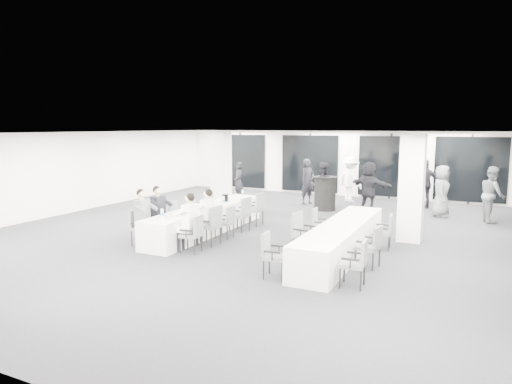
% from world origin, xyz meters
% --- Properties ---
extents(room, '(14.04, 16.04, 2.84)m').
position_xyz_m(room, '(0.89, 1.11, 1.39)').
color(room, '#232328').
rests_on(room, ground).
extents(column_left, '(0.60, 0.60, 2.80)m').
position_xyz_m(column_left, '(-2.80, 3.20, 1.40)').
color(column_left, white).
rests_on(column_left, floor).
extents(column_right, '(0.60, 0.60, 2.80)m').
position_xyz_m(column_right, '(4.20, 1.00, 1.40)').
color(column_right, white).
rests_on(column_right, floor).
extents(banquet_table_main, '(0.90, 5.00, 0.75)m').
position_xyz_m(banquet_table_main, '(-1.10, -0.54, 0.38)').
color(banquet_table_main, silver).
rests_on(banquet_table_main, floor).
extents(banquet_table_side, '(0.90, 5.00, 0.75)m').
position_xyz_m(banquet_table_side, '(2.95, -1.15, 0.38)').
color(banquet_table_side, silver).
rests_on(banquet_table_side, floor).
extents(cocktail_table, '(0.87, 0.87, 1.21)m').
position_xyz_m(cocktail_table, '(0.85, 4.34, 0.61)').
color(cocktail_table, black).
rests_on(cocktail_table, floor).
extents(chair_main_left_near, '(0.50, 0.55, 0.91)m').
position_xyz_m(chair_main_left_near, '(-1.93, -2.42, 0.52)').
color(chair_main_left_near, '#57595F').
rests_on(chair_main_left_near, floor).
extents(chair_main_left_second, '(0.53, 0.57, 0.92)m').
position_xyz_m(chair_main_left_second, '(-1.93, -1.79, 0.52)').
color(chair_main_left_second, '#57595F').
rests_on(chair_main_left_second, floor).
extents(chair_main_left_mid, '(0.46, 0.51, 0.87)m').
position_xyz_m(chair_main_left_mid, '(-1.93, -0.81, 0.50)').
color(chair_main_left_mid, '#57595F').
rests_on(chair_main_left_mid, floor).
extents(chair_main_left_fourth, '(0.54, 0.57, 0.91)m').
position_xyz_m(chair_main_left_fourth, '(-1.93, 0.01, 0.52)').
color(chair_main_left_fourth, '#57595F').
rests_on(chair_main_left_fourth, floor).
extents(chair_main_left_far, '(0.50, 0.53, 0.86)m').
position_xyz_m(chair_main_left_far, '(-1.93, 1.07, 0.49)').
color(chair_main_left_far, '#57595F').
rests_on(chair_main_left_far, floor).
extents(chair_main_right_near, '(0.50, 0.54, 0.90)m').
position_xyz_m(chair_main_right_near, '(-0.28, -2.46, 0.51)').
color(chair_main_right_near, '#57595F').
rests_on(chair_main_right_near, floor).
extents(chair_main_right_second, '(0.53, 0.58, 1.01)m').
position_xyz_m(chair_main_right_second, '(-0.26, -1.66, 0.58)').
color(chair_main_right_second, '#57595F').
rests_on(chair_main_right_second, floor).
extents(chair_main_right_mid, '(0.44, 0.50, 0.86)m').
position_xyz_m(chair_main_right_mid, '(-0.28, -0.85, 0.49)').
color(chair_main_right_mid, '#57595F').
rests_on(chair_main_right_mid, floor).
extents(chair_main_right_fourth, '(0.55, 0.59, 0.99)m').
position_xyz_m(chair_main_right_fourth, '(-0.27, 0.01, 0.57)').
color(chair_main_right_fourth, '#57595F').
rests_on(chair_main_right_fourth, floor).
extents(chair_main_right_far, '(0.52, 0.58, 1.00)m').
position_xyz_m(chair_main_right_far, '(-0.27, 0.93, 0.57)').
color(chair_main_right_far, '#57595F').
rests_on(chair_main_right_far, floor).
extents(chair_side_left_near, '(0.50, 0.55, 0.90)m').
position_xyz_m(chair_side_left_near, '(2.12, -3.29, 0.51)').
color(chair_side_left_near, '#57595F').
rests_on(chair_side_left_near, floor).
extents(chair_side_left_mid, '(0.57, 0.61, 1.00)m').
position_xyz_m(chair_side_left_mid, '(2.11, -1.49, 0.57)').
color(chair_side_left_mid, '#57595F').
rests_on(chair_side_left_mid, floor).
extents(chair_side_left_far, '(0.49, 0.53, 0.89)m').
position_xyz_m(chair_side_left_far, '(2.12, -0.23, 0.51)').
color(chair_side_left_far, '#57595F').
rests_on(chair_side_left_far, floor).
extents(chair_side_right_near, '(0.48, 0.53, 0.91)m').
position_xyz_m(chair_side_right_near, '(3.78, -3.12, 0.52)').
color(chair_side_right_near, '#57595F').
rests_on(chair_side_right_near, floor).
extents(chair_side_right_mid, '(0.53, 0.56, 0.91)m').
position_xyz_m(chair_side_right_mid, '(3.78, -1.80, 0.52)').
color(chair_side_right_mid, '#57595F').
rests_on(chair_side_right_mid, floor).
extents(chair_side_right_far, '(0.48, 0.53, 0.88)m').
position_xyz_m(chair_side_right_far, '(3.77, -0.21, 0.50)').
color(chair_side_right_far, '#57595F').
rests_on(chair_side_right_far, floor).
extents(seated_guest_a, '(0.50, 0.38, 1.44)m').
position_xyz_m(seated_guest_a, '(-1.77, -2.41, 0.81)').
color(seated_guest_a, '#585A5F').
rests_on(seated_guest_a, floor).
extents(seated_guest_b, '(0.50, 0.38, 1.44)m').
position_xyz_m(seated_guest_b, '(-1.77, -1.77, 0.81)').
color(seated_guest_b, black).
rests_on(seated_guest_b, floor).
extents(seated_guest_c, '(0.50, 0.38, 1.44)m').
position_xyz_m(seated_guest_c, '(-0.44, -2.47, 0.81)').
color(seated_guest_c, white).
rests_on(seated_guest_c, floor).
extents(seated_guest_d, '(0.50, 0.38, 1.44)m').
position_xyz_m(seated_guest_d, '(-0.44, -1.65, 0.81)').
color(seated_guest_d, white).
rests_on(seated_guest_d, floor).
extents(standing_guest_a, '(0.85, 0.91, 1.98)m').
position_xyz_m(standing_guest_a, '(-0.15, 5.29, 0.99)').
color(standing_guest_a, black).
rests_on(standing_guest_a, floor).
extents(standing_guest_b, '(1.03, 0.74, 1.95)m').
position_xyz_m(standing_guest_b, '(0.72, 4.38, 0.97)').
color(standing_guest_b, black).
rests_on(standing_guest_b, floor).
extents(standing_guest_c, '(1.47, 1.31, 2.04)m').
position_xyz_m(standing_guest_c, '(1.22, 6.53, 1.02)').
color(standing_guest_c, white).
rests_on(standing_guest_c, floor).
extents(standing_guest_d, '(1.29, 0.86, 2.04)m').
position_xyz_m(standing_guest_d, '(4.04, 6.32, 1.02)').
color(standing_guest_d, black).
rests_on(standing_guest_d, floor).
extents(standing_guest_e, '(0.59, 0.95, 1.94)m').
position_xyz_m(standing_guest_e, '(4.70, 4.86, 0.97)').
color(standing_guest_e, '#585A5F').
rests_on(standing_guest_e, floor).
extents(standing_guest_f, '(1.97, 1.38, 2.00)m').
position_xyz_m(standing_guest_f, '(2.31, 4.85, 1.00)').
color(standing_guest_f, black).
rests_on(standing_guest_f, floor).
extents(standing_guest_g, '(0.83, 0.82, 1.78)m').
position_xyz_m(standing_guest_g, '(-2.91, 4.80, 0.89)').
color(standing_guest_g, black).
rests_on(standing_guest_g, floor).
extents(standing_guest_h, '(0.80, 1.08, 2.00)m').
position_xyz_m(standing_guest_h, '(6.20, 4.59, 1.00)').
color(standing_guest_h, '#585A5F').
rests_on(standing_guest_h, floor).
extents(ice_bucket_near, '(0.20, 0.20, 0.22)m').
position_xyz_m(ice_bucket_near, '(-1.11, -1.49, 0.86)').
color(ice_bucket_near, black).
rests_on(ice_bucket_near, banquet_table_main).
extents(ice_bucket_far, '(0.19, 0.19, 0.22)m').
position_xyz_m(ice_bucket_far, '(-1.08, 0.47, 0.86)').
color(ice_bucket_far, black).
rests_on(ice_bucket_far, banquet_table_main).
extents(water_bottle_a, '(0.07, 0.07, 0.23)m').
position_xyz_m(water_bottle_a, '(-1.23, -2.40, 0.86)').
color(water_bottle_a, silver).
rests_on(water_bottle_a, banquet_table_main).
extents(water_bottle_b, '(0.07, 0.07, 0.22)m').
position_xyz_m(water_bottle_b, '(-0.91, 0.07, 0.86)').
color(water_bottle_b, silver).
rests_on(water_bottle_b, banquet_table_main).
extents(water_bottle_c, '(0.07, 0.07, 0.21)m').
position_xyz_m(water_bottle_c, '(-1.06, 1.60, 0.85)').
color(water_bottle_c, silver).
rests_on(water_bottle_c, banquet_table_main).
extents(plate_a, '(0.19, 0.19, 0.03)m').
position_xyz_m(plate_a, '(-1.19, -1.92, 0.76)').
color(plate_a, white).
rests_on(plate_a, banquet_table_main).
extents(plate_b, '(0.22, 0.22, 0.03)m').
position_xyz_m(plate_b, '(-1.02, -2.34, 0.76)').
color(plate_b, white).
rests_on(plate_b, banquet_table_main).
extents(plate_c, '(0.19, 0.19, 0.03)m').
position_xyz_m(plate_c, '(-1.03, -0.88, 0.76)').
color(plate_c, white).
rests_on(plate_c, banquet_table_main).
extents(wine_glass, '(0.08, 0.08, 0.20)m').
position_xyz_m(wine_glass, '(-0.97, -2.50, 0.90)').
color(wine_glass, silver).
rests_on(wine_glass, banquet_table_main).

